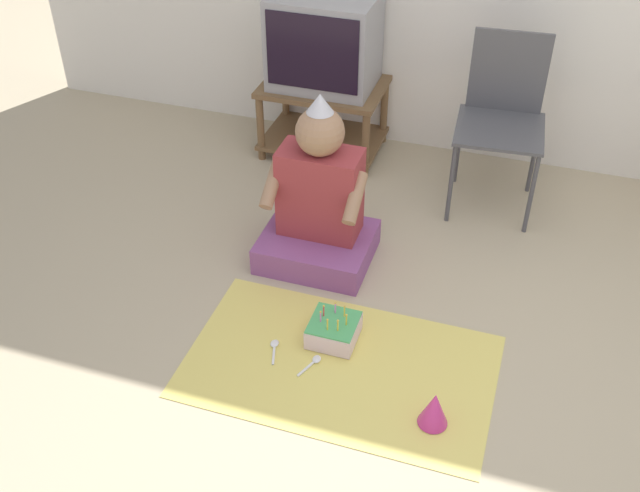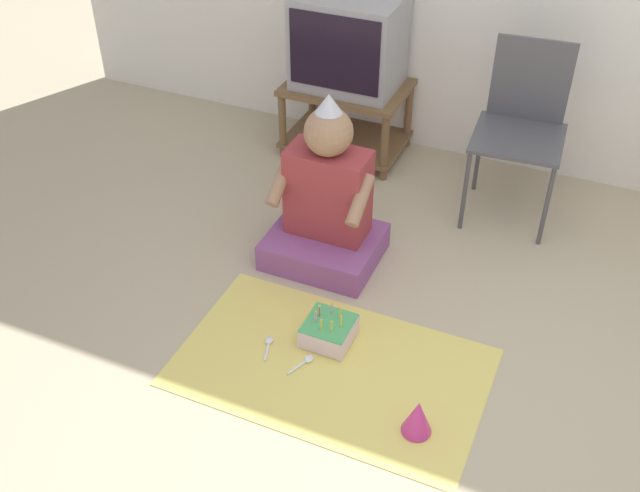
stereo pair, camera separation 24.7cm
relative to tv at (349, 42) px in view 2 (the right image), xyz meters
name	(u,v)px [view 2 (the right image)]	position (x,y,z in m)	size (l,w,h in m)	color
ground_plane	(468,432)	(1.24, -1.80, -0.69)	(16.00, 16.00, 0.00)	tan
tv_stand	(346,112)	(0.00, -0.01, -0.43)	(0.70, 0.49, 0.43)	brown
tv	(349,42)	(0.00, 0.00, 0.00)	(0.58, 0.43, 0.52)	#99999E
folding_chair	(523,119)	(1.04, -0.21, -0.16)	(0.48, 0.47, 0.91)	#4C4C51
person_seated	(326,206)	(0.30, -1.01, -0.39)	(0.53, 0.45, 0.88)	#8C4C8C
party_cloth	(331,367)	(0.62, -1.70, -0.69)	(1.29, 0.78, 0.01)	#EAD666
birthday_cake	(329,331)	(0.55, -1.55, -0.64)	(0.21, 0.21, 0.16)	silver
party_hat_blue	(418,417)	(1.05, -1.88, -0.61)	(0.12, 0.12, 0.16)	#CC338C
plastic_spoon_near	(269,343)	(0.32, -1.69, -0.68)	(0.06, 0.14, 0.01)	white
plastic_spoon_far	(306,361)	(0.51, -1.72, -0.68)	(0.07, 0.14, 0.01)	white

